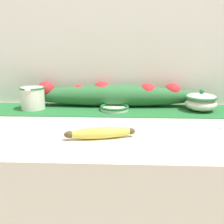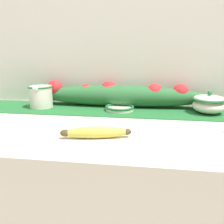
# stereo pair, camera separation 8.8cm
# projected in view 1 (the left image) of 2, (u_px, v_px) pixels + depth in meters

# --- Properties ---
(back_wall) EXTENTS (2.24, 0.04, 2.40)m
(back_wall) POSITION_uv_depth(u_px,v_px,m) (114.00, 34.00, 1.17)
(back_wall) COLOR silver
(back_wall) RESTS_ON ground_plane
(table_runner) EXTENTS (1.32, 0.24, 0.00)m
(table_runner) POSITION_uv_depth(u_px,v_px,m) (113.00, 110.00, 1.11)
(table_runner) COLOR #236B33
(table_runner) RESTS_ON countertop
(cream_pitcher) EXTENTS (0.11, 0.13, 0.10)m
(cream_pitcher) POSITION_uv_depth(u_px,v_px,m) (33.00, 97.00, 1.11)
(cream_pitcher) COLOR white
(cream_pitcher) RESTS_ON countertop
(sugar_bowl) EXTENTS (0.13, 0.13, 0.09)m
(sugar_bowl) POSITION_uv_depth(u_px,v_px,m) (201.00, 102.00, 1.08)
(sugar_bowl) COLOR white
(sugar_bowl) RESTS_ON countertop
(small_dish) EXTENTS (0.13, 0.13, 0.02)m
(small_dish) POSITION_uv_depth(u_px,v_px,m) (114.00, 108.00, 1.10)
(small_dish) COLOR white
(small_dish) RESTS_ON countertop
(banana) EXTENTS (0.22, 0.08, 0.04)m
(banana) POSITION_uv_depth(u_px,v_px,m) (100.00, 133.00, 0.76)
(banana) COLOR #DBCC4C
(banana) RESTS_ON countertop
(poinsettia_garland) EXTENTS (0.82, 0.11, 0.12)m
(poinsettia_garland) POSITION_uv_depth(u_px,v_px,m) (114.00, 95.00, 1.16)
(poinsettia_garland) COLOR #2D6B38
(poinsettia_garland) RESTS_ON countertop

